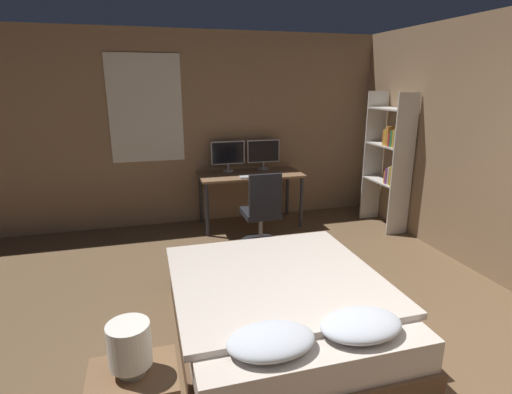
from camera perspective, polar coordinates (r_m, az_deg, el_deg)
name	(u,v)px	position (r m, az deg, el deg)	size (l,w,h in m)	color
wall_back	(239,129)	(5.95, -2.42, 9.74)	(12.00, 0.08, 2.70)	#8E7051
bed	(280,310)	(3.33, 3.48, -15.84)	(1.65, 1.92, 0.58)	brown
bedside_lamp	(129,345)	(2.35, -17.63, -19.51)	(0.23, 0.23, 0.30)	gray
desk	(250,180)	(5.69, -0.83, 2.50)	(1.45, 0.68, 0.77)	#846042
monitor_left	(228,154)	(5.79, -4.03, 6.13)	(0.49, 0.16, 0.43)	#B7B7BC
monitor_right	(263,152)	(5.91, 1.07, 6.39)	(0.49, 0.16, 0.43)	#B7B7BC
keyboard	(255,176)	(5.44, -0.20, 2.96)	(0.41, 0.13, 0.02)	#B7B7BC
computer_mouse	(275,174)	(5.52, 2.76, 3.23)	(0.07, 0.05, 0.04)	#B7B7BC
office_chair	(262,218)	(5.01, 0.84, -2.96)	(0.52, 0.52, 0.97)	black
bookshelf	(391,155)	(5.80, 18.73, 5.73)	(0.31, 0.73, 1.89)	beige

